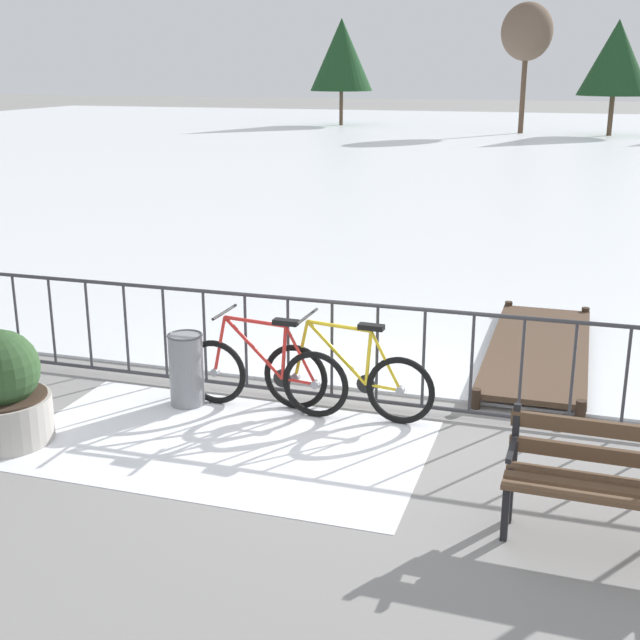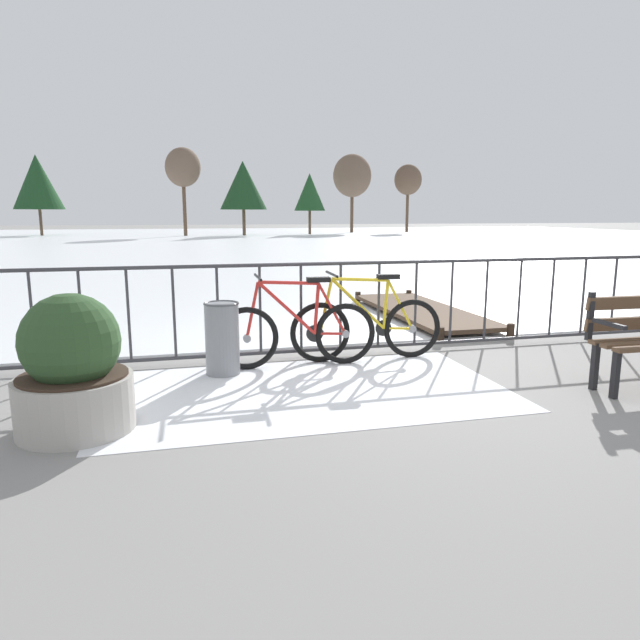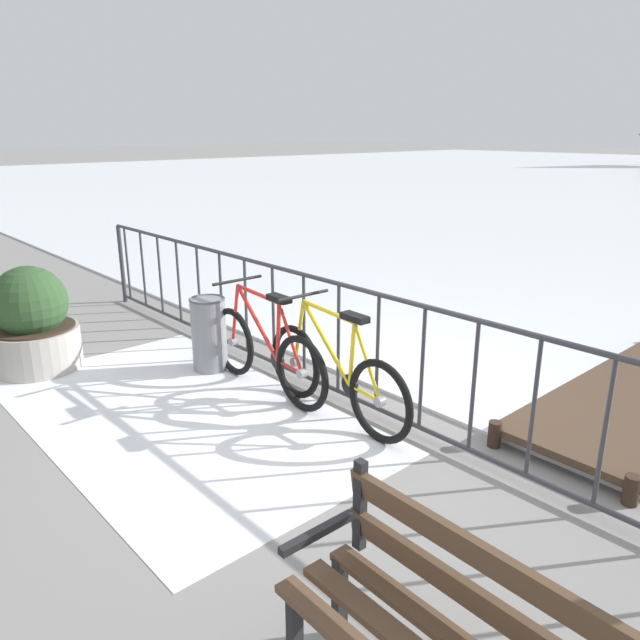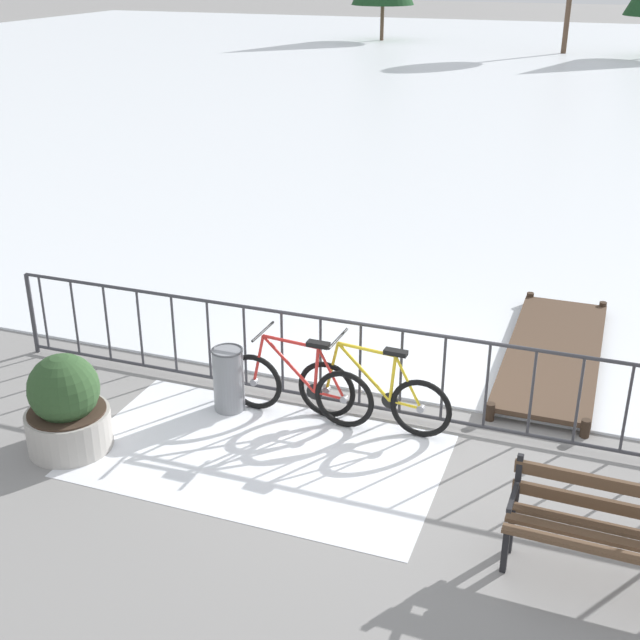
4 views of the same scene
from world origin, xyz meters
The scene contains 7 objects.
ground_plane centered at (0.00, 0.00, 0.00)m, with size 160.00×160.00×0.00m, color gray.
snow_patch centered at (-0.89, -1.20, 0.00)m, with size 3.61×2.10×0.01m, color white.
railing_fence centered at (0.00, 0.00, 0.56)m, with size 9.06×0.06×1.07m.
bicycle_near_railing centered at (0.00, -0.26, 0.37)m, with size 1.71×0.52×0.97m.
bicycle_second centered at (-0.80, -0.36, 0.37)m, with size 1.71×0.52×0.97m.
planter_with_shrub centered at (-2.77, -1.72, 0.46)m, with size 0.85×0.85×1.03m.
trash_bin centered at (-1.59, -0.45, 0.37)m, with size 0.35×0.35×0.73m.
Camera 3 is at (3.30, -3.38, 2.28)m, focal length 33.92 mm.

